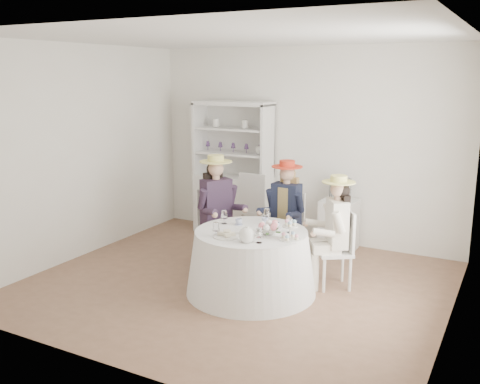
% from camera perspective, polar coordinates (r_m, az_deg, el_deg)
% --- Properties ---
extents(ground, '(4.50, 4.50, 0.00)m').
position_cam_1_polar(ground, '(6.14, -0.45, -9.79)').
color(ground, brown).
rests_on(ground, ground).
extents(ceiling, '(4.50, 4.50, 0.00)m').
position_cam_1_polar(ceiling, '(5.69, -0.50, 16.25)').
color(ceiling, white).
rests_on(ceiling, wall_back).
extents(wall_back, '(4.50, 0.00, 4.50)m').
position_cam_1_polar(wall_back, '(7.56, 6.85, 4.99)').
color(wall_back, white).
rests_on(wall_back, ground).
extents(wall_front, '(4.50, 0.00, 4.50)m').
position_cam_1_polar(wall_front, '(4.16, -13.82, -1.51)').
color(wall_front, white).
rests_on(wall_front, ground).
extents(wall_left, '(0.00, 4.50, 4.50)m').
position_cam_1_polar(wall_left, '(7.11, -16.64, 4.07)').
color(wall_left, white).
rests_on(wall_left, ground).
extents(wall_right, '(0.00, 4.50, 4.50)m').
position_cam_1_polar(wall_right, '(5.10, 22.31, 0.48)').
color(wall_right, white).
rests_on(wall_right, ground).
extents(tea_table, '(1.41, 1.41, 0.69)m').
position_cam_1_polar(tea_table, '(5.81, 1.18, -7.48)').
color(tea_table, white).
rests_on(tea_table, ground).
extents(hutch, '(1.22, 0.62, 1.94)m').
position_cam_1_polar(hutch, '(7.88, -0.65, 0.52)').
color(hutch, silver).
rests_on(hutch, ground).
extents(side_table, '(0.45, 0.45, 0.69)m').
position_cam_1_polar(side_table, '(7.30, 10.49, -3.48)').
color(side_table, silver).
rests_on(side_table, ground).
extents(hatbox, '(0.35, 0.35, 0.29)m').
position_cam_1_polar(hatbox, '(7.18, 10.64, 0.27)').
color(hatbox, black).
rests_on(hatbox, side_table).
extents(guest_left, '(0.59, 0.54, 1.38)m').
position_cam_1_polar(guest_left, '(6.49, -2.45, -1.32)').
color(guest_left, silver).
rests_on(guest_left, ground).
extents(guest_mid, '(0.48, 0.50, 1.32)m').
position_cam_1_polar(guest_mid, '(6.50, 4.88, -1.63)').
color(guest_mid, silver).
rests_on(guest_mid, ground).
extents(guest_right, '(0.54, 0.51, 1.27)m').
position_cam_1_polar(guest_right, '(5.92, 10.10, -3.51)').
color(guest_right, silver).
rests_on(guest_right, ground).
extents(spare_chair, '(0.44, 0.44, 1.03)m').
position_cam_1_polar(spare_chair, '(7.31, 1.74, -1.57)').
color(spare_chair, silver).
rests_on(spare_chair, ground).
extents(teacup_a, '(0.08, 0.08, 0.06)m').
position_cam_1_polar(teacup_a, '(5.91, -0.14, -3.25)').
color(teacup_a, white).
rests_on(teacup_a, tea_table).
extents(teacup_b, '(0.09, 0.09, 0.07)m').
position_cam_1_polar(teacup_b, '(5.92, 2.69, -3.18)').
color(teacup_b, white).
rests_on(teacup_b, tea_table).
extents(teacup_c, '(0.08, 0.08, 0.06)m').
position_cam_1_polar(teacup_c, '(5.78, 3.92, -3.65)').
color(teacup_c, white).
rests_on(teacup_c, tea_table).
extents(flower_bowl, '(0.25, 0.25, 0.05)m').
position_cam_1_polar(flower_bowl, '(5.60, 3.08, -4.21)').
color(flower_bowl, white).
rests_on(flower_bowl, tea_table).
extents(flower_arrangement, '(0.18, 0.18, 0.07)m').
position_cam_1_polar(flower_arrangement, '(5.53, 3.09, -3.76)').
color(flower_arrangement, pink).
rests_on(flower_arrangement, tea_table).
extents(table_teapot, '(0.23, 0.16, 0.17)m').
position_cam_1_polar(table_teapot, '(5.31, 0.76, -4.62)').
color(table_teapot, white).
rests_on(table_teapot, tea_table).
extents(sandwich_plate, '(0.29, 0.29, 0.06)m').
position_cam_1_polar(sandwich_plate, '(5.50, -1.41, -4.62)').
color(sandwich_plate, white).
rests_on(sandwich_plate, tea_table).
extents(cupcake_stand, '(0.21, 0.21, 0.20)m').
position_cam_1_polar(cupcake_stand, '(5.41, 5.36, -4.36)').
color(cupcake_stand, white).
rests_on(cupcake_stand, tea_table).
extents(stemware_set, '(0.86, 0.83, 0.15)m').
position_cam_1_polar(stemware_set, '(5.68, 1.20, -3.46)').
color(stemware_set, white).
rests_on(stemware_set, tea_table).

